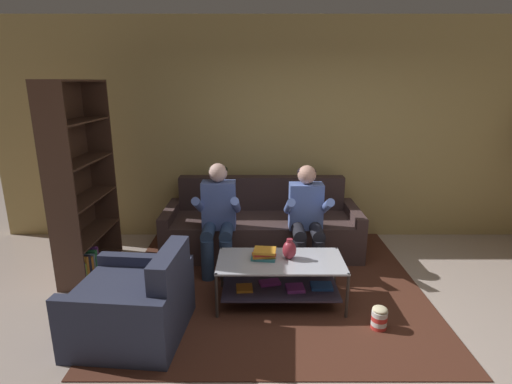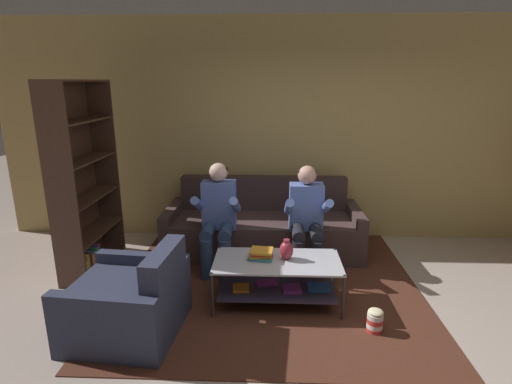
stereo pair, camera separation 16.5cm
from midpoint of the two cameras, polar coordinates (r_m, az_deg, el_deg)
The scene contains 12 objects.
ground at distance 3.63m, azimuth 12.45°, elevation -20.21°, with size 16.80×16.80×0.00m, color #B4A297.
back_partition at distance 5.43m, azimuth 8.87°, elevation 8.48°, with size 8.40×0.12×2.90m, color tan.
couch at distance 5.10m, azimuth 1.95°, elevation -5.14°, with size 2.42×0.90×0.90m.
person_seated_left at distance 4.50m, azimuth -4.40°, elevation -3.03°, with size 0.50×0.58×1.22m.
person_seated_right at distance 4.50m, azimuth 8.31°, elevation -3.30°, with size 0.50×0.58×1.20m.
coffee_table at distance 3.95m, azimuth 4.38°, elevation -11.80°, with size 1.21×0.59×0.45m.
area_rug at distance 4.53m, azimuth 2.91°, elevation -12.05°, with size 3.12×3.21×0.01m.
vase at distance 3.87m, azimuth 5.59°, elevation -8.25°, with size 0.13×0.13×0.20m.
book_stack at distance 3.88m, azimuth 1.96°, elevation -8.89°, with size 0.25×0.20×0.10m.
bookshelf at distance 4.79m, azimuth -22.87°, elevation -0.10°, with size 0.33×1.09×2.12m.
armchair at distance 3.67m, azimuth -16.31°, elevation -14.99°, with size 0.96×0.96×0.79m.
popcorn_tub at distance 3.78m, azimuth 17.90°, elevation -17.10°, with size 0.14×0.14×0.22m.
Camera 2 is at (-0.54, -2.89, 2.10)m, focal length 28.00 mm.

